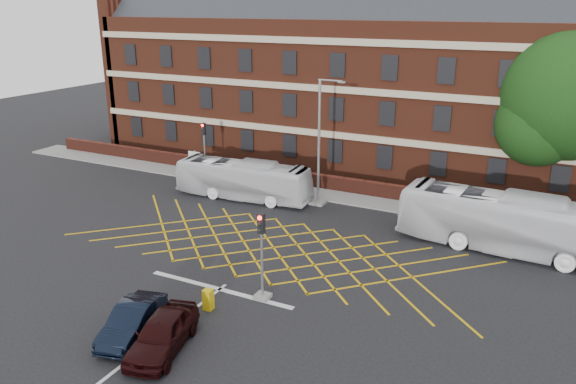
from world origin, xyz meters
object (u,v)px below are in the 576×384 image
at_px(bus_left, 243,180).
at_px(car_maroon, 162,333).
at_px(car_navy, 132,321).
at_px(direction_signs, 195,161).
at_px(traffic_light_far, 205,154).
at_px(utility_cabinet, 208,300).
at_px(street_lamp, 319,163).
at_px(bus_right, 508,223).
at_px(traffic_light_near, 262,265).
at_px(deciduous_tree, 566,104).

height_order(bus_left, car_maroon, bus_left).
xyz_separation_m(car_navy, direction_signs, (-10.91, 19.51, 0.70)).
bearing_deg(car_maroon, traffic_light_far, 106.74).
bearing_deg(utility_cabinet, direction_signs, 127.44).
relative_size(street_lamp, utility_cabinet, 8.67).
bearing_deg(traffic_light_far, direction_signs, -115.80).
distance_m(bus_right, utility_cabinet, 17.08).
bearing_deg(car_navy, traffic_light_far, 102.16).
bearing_deg(street_lamp, traffic_light_near, -77.39).
bearing_deg(deciduous_tree, traffic_light_far, -168.29).
xyz_separation_m(traffic_light_far, direction_signs, (-0.40, -0.83, -0.39)).
xyz_separation_m(bus_left, street_lamp, (5.26, 1.31, 1.54)).
distance_m(direction_signs, utility_cabinet, 20.63).
distance_m(car_maroon, utility_cabinet, 3.42).
height_order(street_lamp, direction_signs, street_lamp).
height_order(bus_left, bus_right, bus_right).
distance_m(bus_right, traffic_light_near, 14.45).
bearing_deg(utility_cabinet, car_navy, -117.29).
bearing_deg(car_navy, traffic_light_near, 41.75).
height_order(direction_signs, utility_cabinet, direction_signs).
bearing_deg(street_lamp, utility_cabinet, -85.31).
height_order(traffic_light_far, utility_cabinet, traffic_light_far).
distance_m(car_navy, deciduous_tree, 30.13).
distance_m(car_maroon, traffic_light_far, 24.01).
relative_size(bus_right, car_navy, 2.90).
height_order(car_maroon, deciduous_tree, deciduous_tree).
bearing_deg(car_maroon, direction_signs, 108.63).
bearing_deg(bus_left, traffic_light_near, -149.28).
bearing_deg(bus_right, car_navy, 144.81).
xyz_separation_m(bus_right, street_lamp, (-12.43, 2.26, 1.25)).
distance_m(bus_right, direction_signs, 23.98).
height_order(car_maroon, street_lamp, street_lamp).
bearing_deg(bus_left, direction_signs, 63.03).
xyz_separation_m(bus_left, traffic_light_far, (-5.63, 3.39, 0.39)).
distance_m(car_maroon, deciduous_tree, 29.52).
height_order(bus_left, traffic_light_far, traffic_light_far).
distance_m(bus_left, bus_right, 17.72).
bearing_deg(bus_right, direction_signs, 85.08).
bearing_deg(traffic_light_far, traffic_light_near, -47.78).
bearing_deg(deciduous_tree, bus_right, -101.08).
height_order(traffic_light_near, utility_cabinet, traffic_light_near).
relative_size(bus_right, street_lamp, 1.40).
distance_m(traffic_light_near, utility_cabinet, 2.89).
bearing_deg(street_lamp, bus_right, -10.31).
distance_m(bus_left, utility_cabinet, 15.28).
bearing_deg(traffic_light_near, bus_left, 124.69).
bearing_deg(direction_signs, utility_cabinet, -52.56).
relative_size(car_maroon, direction_signs, 1.99).
height_order(car_maroon, utility_cabinet, car_maroon).
distance_m(street_lamp, utility_cabinet, 15.36).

